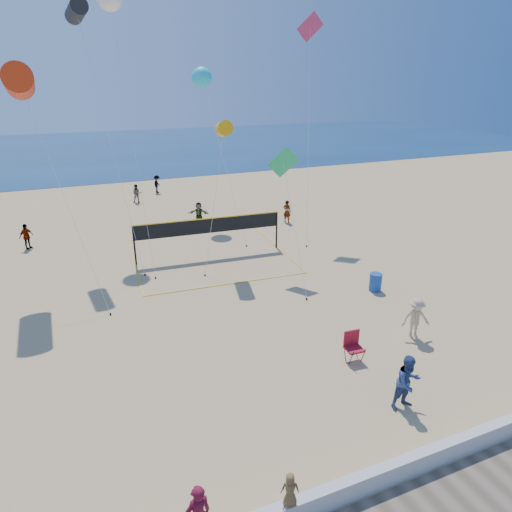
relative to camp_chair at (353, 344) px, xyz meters
name	(u,v)px	position (x,y,z in m)	size (l,w,h in m)	color
ground	(284,423)	(-3.83, -2.03, -0.65)	(120.00, 120.00, 0.00)	tan
ocean	(96,149)	(-3.83, 59.97, -0.64)	(140.00, 50.00, 0.03)	navy
seawall	(338,493)	(-3.83, -5.03, -0.35)	(32.00, 0.30, 0.60)	beige
toddler	(290,490)	(-5.19, -5.06, 0.39)	(0.43, 0.28, 0.88)	brown
bystander_a	(408,382)	(0.04, -2.87, 0.27)	(0.90, 0.70, 1.85)	navy
bystander_b	(416,318)	(3.17, 0.32, 0.21)	(1.12, 0.64, 1.73)	tan
far_person_0	(26,236)	(-11.46, 17.74, 0.13)	(0.92, 0.38, 1.57)	gray
far_person_1	(199,213)	(-0.40, 18.45, 0.15)	(1.49, 0.47, 1.60)	gray
far_person_2	(287,211)	(5.57, 16.41, 0.17)	(0.60, 0.39, 1.64)	gray
far_person_3	(137,194)	(-3.41, 26.37, 0.12)	(0.75, 0.58, 1.54)	gray
far_person_4	(157,184)	(-1.12, 29.24, 0.14)	(1.03, 0.59, 1.59)	gray
camp_chair	(353,344)	(0.00, 0.00, 0.00)	(0.66, 0.80, 1.27)	maroon
trash_barrel	(375,282)	(4.43, 4.53, -0.21)	(0.60, 0.60, 0.89)	#174296
volleyball_net	(209,230)	(-1.61, 12.23, 0.92)	(9.19, 9.05, 2.31)	black
kite_0	(19,82)	(-10.10, 12.10, 8.94)	(2.98, 6.66, 10.43)	red
kite_1	(76,11)	(-7.04, 16.12, 12.31)	(2.00, 6.48, 13.57)	black
kite_2	(224,129)	(-0.91, 11.14, 6.66)	(2.47, 2.69, 7.82)	#E69E08
kite_4	(284,168)	(1.49, 8.89, 4.84)	(1.45, 4.64, 6.58)	#24B762
kite_5	(310,39)	(6.33, 15.39, 11.33)	(3.01, 4.51, 13.59)	#BA2F59
kite_7	(202,77)	(0.82, 20.42, 9.14)	(1.45, 8.38, 10.49)	#21C8E5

